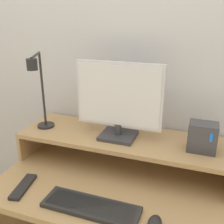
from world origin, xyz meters
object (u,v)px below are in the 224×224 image
monitor (119,100)px  remote_control (23,187)px  mouse (155,223)px  desk_lamp (40,92)px  router_dock (202,137)px  keyboard (91,207)px

monitor → remote_control: bearing=-135.2°
mouse → desk_lamp: bearing=156.4°
router_dock → mouse: size_ratio=1.61×
monitor → remote_control: monitor is taller
desk_lamp → keyboard: size_ratio=1.02×
router_dock → desk_lamp: bearing=-174.4°
monitor → keyboard: monitor is taller
router_dock → remote_control: (-0.73, -0.33, -0.22)m
keyboard → mouse: (0.26, -0.01, 0.01)m
mouse → remote_control: size_ratio=0.45×
monitor → router_dock: 0.42m
router_dock → monitor: bearing=179.2°
mouse → router_dock: bearing=69.9°
desk_lamp → keyboard: (0.39, -0.27, -0.37)m
keyboard → mouse: bearing=-1.9°
desk_lamp → mouse: desk_lamp is taller
mouse → monitor: bearing=125.9°
router_dock → remote_control: router_dock is taller
monitor → mouse: 0.56m
router_dock → remote_control: 0.83m
desk_lamp → router_dock: 0.80m
keyboard → mouse: 0.26m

